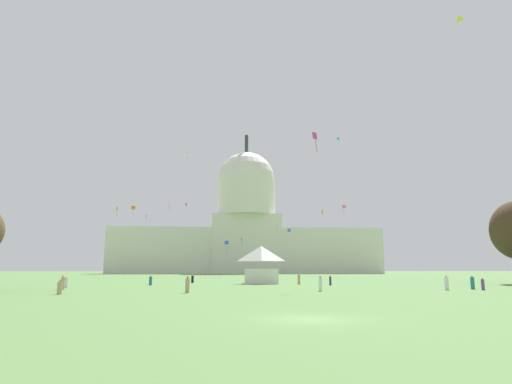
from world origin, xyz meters
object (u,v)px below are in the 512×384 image
person_teal_edge_east (151,281)px  kite_gold_mid (117,210)px  person_teal_front_center (473,283)px  kite_orange_mid_b (133,208)px  person_tan_lawn_far_left (187,285)px  kite_yellow_high (464,21)px  person_white_back_center (320,284)px  kite_blue_low_b (289,230)px  event_tent (261,264)px  kite_blue_low (227,243)px  person_purple_near_tent (483,284)px  kite_cyan_high (338,139)px  kite_lime_high (188,154)px  kite_white_mid (278,227)px  person_white_back_left (447,283)px  kite_orange_mid (322,212)px  kite_magenta_mid (315,137)px  kite_turquoise_mid (146,217)px  kite_violet_mid (186,205)px  person_navy_deep_crowd (330,281)px  person_tan_near_tree_east (60,288)px  kite_red_mid (169,201)px  person_tan_mid_left (299,279)px  kite_pink_mid (344,207)px  kite_black_low (242,240)px  person_white_front_left (66,283)px  person_black_front_right (192,279)px  person_tan_back_right (63,283)px  capitol_building (246,228)px

person_teal_edge_east → kite_gold_mid: size_ratio=0.43×
person_teal_front_center → kite_orange_mid_b: bearing=-5.6°
person_tan_lawn_far_left → kite_yellow_high: bearing=-14.7°
person_white_back_center → kite_gold_mid: size_ratio=0.48×
kite_blue_low_b → event_tent: bearing=-171.5°
event_tent → kite_blue_low: 56.32m
person_purple_near_tent → kite_cyan_high: bearing=25.7°
kite_lime_high → kite_gold_mid: bearing=39.6°
kite_white_mid → kite_yellow_high: (10.70, -141.18, 16.14)m
person_white_back_left → kite_orange_mid: (11.41, 118.73, 23.71)m
kite_magenta_mid → kite_turquoise_mid: kite_turquoise_mid is taller
kite_violet_mid → kite_turquoise_mid: bearing=-79.4°
kite_gold_mid → person_navy_deep_crowd: bearing=13.0°
person_tan_near_tree_east → kite_turquoise_mid: size_ratio=0.36×
kite_magenta_mid → person_white_back_left: bearing=162.9°
kite_white_mid → kite_yellow_high: 142.50m
kite_red_mid → kite_lime_high: (5.79, -3.90, 14.00)m
person_teal_front_center → kite_violet_mid: size_ratio=0.70×
person_tan_mid_left → kite_pink_mid: (26.60, 69.17, 21.72)m
person_tan_mid_left → kite_black_low: (-5.99, 102.90, 12.82)m
person_tan_lawn_far_left → person_purple_near_tent: person_tan_lawn_far_left is taller
kite_blue_low_b → kite_gold_mid: bearing=108.7°
person_tan_lawn_far_left → kite_black_low: kite_black_low is taller
kite_gold_mid → person_white_front_left: bearing=-15.5°
person_tan_lawn_far_left → person_white_back_left: person_tan_lawn_far_left is taller
kite_yellow_high → person_teal_front_center: bearing=140.3°
kite_orange_mid_b → kite_blue_low_b: kite_orange_mid_b is taller
person_white_back_center → person_black_front_right: person_white_back_center is taller
person_white_back_left → kite_violet_mid: size_ratio=0.72×
kite_violet_mid → person_white_back_center: bearing=84.4°
person_teal_front_center → kite_turquoise_mid: size_ratio=0.41×
person_black_front_right → kite_red_mid: (-12.07, 55.71, 22.30)m
person_navy_deep_crowd → kite_black_low: bearing=-107.9°
event_tent → person_tan_back_right: 31.81m
person_black_front_right → kite_violet_mid: 74.94m
person_navy_deep_crowd → kite_blue_low_b: (2.15, 59.30, 12.73)m
person_teal_edge_east → kite_magenta_mid: bearing=-174.6°
person_teal_front_center → person_teal_edge_east: size_ratio=1.10×
person_white_back_center → kite_turquoise_mid: size_ratio=0.41×
event_tent → person_teal_front_center: (24.58, -20.86, -2.49)m
kite_blue_low_b → person_tan_mid_left: bearing=-164.9°
capitol_building → person_white_front_left: capitol_building is taller
person_teal_front_center → kite_orange_mid: (7.11, 116.75, 23.74)m
kite_pink_mid → kite_gold_mid: bearing=-141.9°
person_tan_mid_left → kite_black_low: size_ratio=0.62×
person_black_front_right → person_white_back_center: bearing=38.6°
person_tan_near_tree_east → kite_red_mid: (-1.76, 89.81, 22.30)m
kite_cyan_high → kite_yellow_high: (-7.98, -101.54, -13.57)m
capitol_building → kite_turquoise_mid: size_ratio=32.86×
person_white_back_left → kite_magenta_mid: bearing=-14.4°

